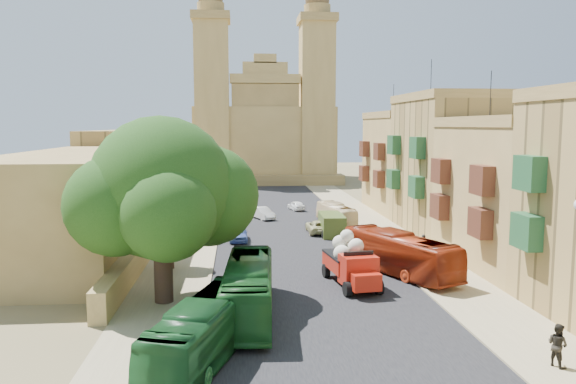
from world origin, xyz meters
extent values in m
plane|color=brown|center=(0.00, 0.00, 0.00)|extent=(260.00, 260.00, 0.00)
cube|color=black|center=(0.00, 30.00, 0.01)|extent=(14.00, 140.00, 0.01)
cube|color=#9A8A65|center=(9.50, 30.00, 0.01)|extent=(5.00, 140.00, 0.01)
cube|color=#9A8A65|center=(-9.50, 30.00, 0.01)|extent=(5.00, 140.00, 0.01)
cube|color=#9A8A65|center=(7.00, 30.00, 0.06)|extent=(0.25, 140.00, 0.12)
cube|color=#9A8A65|center=(-7.00, 30.00, 0.06)|extent=(0.25, 140.00, 0.12)
cube|color=#21542F|center=(11.55, 0.92, 4.56)|extent=(0.90, 2.20, 2.00)
cube|color=#21542F|center=(11.55, 0.92, 7.92)|extent=(0.90, 2.20, 2.00)
cube|color=#A5854A|center=(16.00, 11.00, 5.25)|extent=(8.00, 14.00, 10.50)
cube|color=olive|center=(16.00, 11.00, 10.90)|extent=(8.20, 14.00, 0.80)
cylinder|color=black|center=(15.00, 13.80, 13.10)|extent=(0.06, 0.06, 3.60)
cube|color=#53291B|center=(11.55, 7.08, 3.99)|extent=(0.90, 2.20, 2.00)
cube|color=#53291B|center=(11.55, 14.92, 3.99)|extent=(0.90, 2.20, 2.00)
cube|color=#53291B|center=(11.55, 7.08, 6.93)|extent=(0.90, 2.20, 2.00)
cube|color=#53291B|center=(11.55, 14.92, 6.93)|extent=(0.90, 2.20, 2.00)
cube|color=tan|center=(16.00, 25.00, 6.50)|extent=(8.00, 14.00, 13.00)
cube|color=olive|center=(16.00, 25.00, 13.40)|extent=(8.20, 14.00, 0.80)
cylinder|color=black|center=(15.00, 27.80, 15.60)|extent=(0.06, 0.06, 3.60)
cube|color=#21542F|center=(11.55, 21.08, 4.94)|extent=(0.90, 2.20, 2.00)
cube|color=#21542F|center=(11.55, 28.92, 4.94)|extent=(0.90, 2.20, 2.00)
cube|color=#21542F|center=(11.55, 21.08, 8.58)|extent=(0.90, 2.20, 2.00)
cube|color=#21542F|center=(11.55, 28.92, 8.58)|extent=(0.90, 2.20, 2.00)
cube|color=#A5854A|center=(16.00, 39.00, 5.75)|extent=(8.00, 14.00, 11.50)
cube|color=olive|center=(16.00, 39.00, 11.90)|extent=(8.20, 14.00, 0.80)
cylinder|color=black|center=(15.00, 41.80, 14.10)|extent=(0.06, 0.06, 3.60)
cube|color=#53291B|center=(11.55, 35.08, 4.37)|extent=(0.90, 2.20, 2.00)
cube|color=#53291B|center=(11.55, 42.92, 4.37)|extent=(0.90, 2.20, 2.00)
cube|color=#53291B|center=(11.55, 35.08, 7.59)|extent=(0.90, 2.20, 2.00)
cube|color=#53291B|center=(11.55, 42.92, 7.59)|extent=(0.90, 2.20, 2.00)
cube|color=#A5854A|center=(-12.50, 20.00, 0.90)|extent=(1.00, 40.00, 1.80)
cube|color=olive|center=(-18.00, 18.00, 4.20)|extent=(10.00, 28.00, 8.40)
cube|color=tan|center=(-18.00, 44.00, 5.00)|extent=(10.00, 22.00, 10.00)
cube|color=#A5854A|center=(0.00, 81.00, 7.00)|extent=(26.00, 20.00, 14.00)
cube|color=olive|center=(0.00, 70.50, 0.90)|extent=(28.00, 4.00, 1.80)
cube|color=olive|center=(0.00, 72.20, 10.00)|extent=(12.00, 2.00, 16.00)
cube|color=#A5854A|center=(0.00, 72.20, 18.90)|extent=(12.60, 2.40, 1.60)
cube|color=#A5854A|center=(0.00, 72.20, 20.60)|extent=(8.00, 2.00, 2.40)
cube|color=#A5854A|center=(0.00, 72.20, 22.40)|extent=(4.00, 2.00, 1.60)
cube|color=#A5854A|center=(-9.50, 73.50, 14.50)|extent=(6.00, 6.00, 29.00)
cube|color=olive|center=(-9.50, 73.50, 29.60)|extent=(6.80, 6.80, 1.40)
cylinder|color=olive|center=(-9.50, 73.50, 31.20)|extent=(4.80, 4.80, 1.80)
cube|color=#A5854A|center=(9.50, 73.50, 14.50)|extent=(6.00, 6.00, 29.00)
cube|color=olive|center=(9.50, 73.50, 29.60)|extent=(6.80, 6.80, 1.40)
cylinder|color=olive|center=(9.50, 73.50, 31.20)|extent=(4.80, 4.80, 1.80)
sphere|color=brown|center=(9.50, 73.50, 33.00)|extent=(4.40, 4.40, 4.40)
cylinder|color=#37251B|center=(-9.50, 4.00, 2.13)|extent=(1.12, 1.12, 4.26)
sphere|color=#15360E|center=(-9.50, 4.00, 6.95)|extent=(8.52, 8.52, 8.52)
sphere|color=#15360E|center=(-6.81, 5.35, 6.28)|extent=(6.28, 6.28, 6.28)
sphere|color=#15360E|center=(-11.97, 2.99, 6.06)|extent=(5.83, 5.83, 5.83)
sphere|color=#15360E|center=(-8.83, 1.31, 5.83)|extent=(5.38, 5.38, 5.38)
sphere|color=#15360E|center=(-10.73, 6.47, 7.85)|extent=(4.94, 4.94, 4.94)
cylinder|color=#37251B|center=(-10.00, 12.00, 1.06)|extent=(0.44, 0.44, 2.12)
sphere|color=#15360E|center=(-10.00, 12.00, 3.21)|extent=(3.09, 3.09, 3.09)
cylinder|color=#37251B|center=(-10.00, 24.00, 0.94)|extent=(0.44, 0.44, 1.88)
sphere|color=#15360E|center=(-10.00, 24.00, 2.83)|extent=(2.73, 2.73, 2.73)
cylinder|color=#37251B|center=(-10.00, 36.00, 1.06)|extent=(0.44, 0.44, 2.12)
sphere|color=#15360E|center=(-10.00, 36.00, 3.19)|extent=(3.08, 3.08, 3.08)
cylinder|color=#37251B|center=(-10.00, 48.00, 1.11)|extent=(0.44, 0.44, 2.23)
sphere|color=#15360E|center=(-10.00, 48.00, 3.36)|extent=(3.24, 3.24, 3.24)
cube|color=#B11C0D|center=(2.35, 7.50, 1.31)|extent=(2.80, 4.05, 0.94)
cube|color=black|center=(2.35, 7.50, 1.83)|extent=(2.86, 4.11, 0.13)
cube|color=#B11C0D|center=(2.68, 5.11, 1.41)|extent=(2.42, 2.06, 1.89)
cube|color=#B11C0D|center=(2.85, 3.86, 1.00)|extent=(1.94, 1.49, 1.05)
cube|color=black|center=(2.68, 5.11, 2.15)|extent=(1.99, 0.37, 0.94)
cylinder|color=black|center=(1.77, 4.03, 0.47)|extent=(0.49, 0.98, 0.94)
cylinder|color=black|center=(3.84, 4.32, 0.47)|extent=(0.49, 0.98, 0.94)
cylinder|color=black|center=(1.14, 8.60, 0.47)|extent=(0.49, 0.98, 0.94)
cylinder|color=black|center=(3.22, 8.89, 0.47)|extent=(0.49, 0.98, 0.94)
sphere|color=beige|center=(1.92, 6.80, 2.10)|extent=(1.15, 1.15, 1.15)
sphere|color=beige|center=(2.91, 7.26, 2.10)|extent=(1.15, 1.15, 1.15)
sphere|color=beige|center=(2.26, 8.12, 2.10)|extent=(1.15, 1.15, 1.15)
sphere|color=beige|center=(1.92, 7.54, 2.67)|extent=(1.05, 1.05, 1.05)
sphere|color=beige|center=(2.84, 6.61, 2.62)|extent=(1.05, 1.05, 1.05)
sphere|color=beige|center=(2.36, 7.39, 3.14)|extent=(0.94, 0.94, 0.94)
cube|color=#445821|center=(4.08, 23.76, 1.02)|extent=(2.32, 5.02, 2.05)
cylinder|color=black|center=(3.05, 22.07, 0.41)|extent=(0.35, 0.83, 0.82)
cylinder|color=black|center=(4.99, 22.01, 0.41)|extent=(0.35, 0.83, 0.82)
cylinder|color=black|center=(3.17, 25.51, 0.41)|extent=(0.35, 0.83, 0.82)
cylinder|color=black|center=(5.10, 25.45, 0.41)|extent=(0.35, 0.83, 0.82)
imported|color=#16491F|center=(-6.50, -4.68, 1.39)|extent=(5.29, 10.25, 2.79)
imported|color=#1A571F|center=(-4.45, 1.00, 1.55)|extent=(3.25, 11.25, 3.10)
imported|color=maroon|center=(6.50, 9.05, 1.50)|extent=(6.63, 10.84, 2.99)
imported|color=beige|center=(5.46, 29.16, 1.15)|extent=(3.22, 8.47, 2.30)
imported|color=#4765AC|center=(-5.00, 21.74, 0.70)|extent=(1.71, 4.15, 1.41)
imported|color=silver|center=(-2.23, 33.75, 0.67)|extent=(2.98, 4.32, 1.35)
imported|color=#C3BE86|center=(2.88, 24.90, 0.63)|extent=(2.13, 4.54, 1.26)
imported|color=#142948|center=(-5.00, 43.40, 0.66)|extent=(2.32, 4.74, 1.33)
imported|color=white|center=(2.29, 40.13, 0.59)|extent=(2.24, 3.70, 1.18)
imported|color=teal|center=(-3.74, 60.59, 0.58)|extent=(1.37, 3.56, 1.16)
imported|color=#2A282F|center=(7.70, 14.29, 0.99)|extent=(0.73, 0.49, 1.98)
imported|color=black|center=(9.06, -6.85, 0.97)|extent=(1.05, 1.16, 1.95)
imported|color=#39393A|center=(9.98, 14.00, 0.93)|extent=(0.70, 1.16, 1.86)
camera|label=1|loc=(-4.94, -29.51, 10.62)|focal=35.00mm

